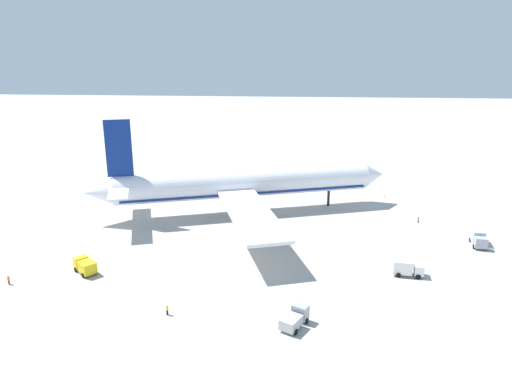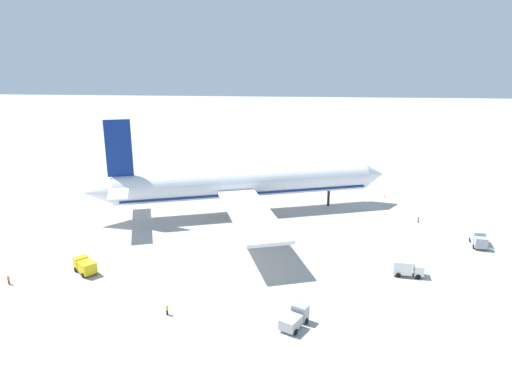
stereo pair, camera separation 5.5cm
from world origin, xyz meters
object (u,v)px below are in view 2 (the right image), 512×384
(ground_worker_1, at_px, (9,280))
(service_truck_3, at_px, (295,318))
(ground_worker_2, at_px, (167,310))
(traffic_cone_1, at_px, (204,173))
(service_truck_1, at_px, (478,238))
(traffic_cone_0, at_px, (384,196))
(service_truck_0, at_px, (85,266))
(airliner, at_px, (241,184))
(baggage_cart_0, at_px, (347,172))
(traffic_cone_2, at_px, (354,179))
(traffic_cone_3, at_px, (266,170))
(ground_worker_0, at_px, (418,219))
(service_truck_2, at_px, (407,267))

(ground_worker_1, bearing_deg, service_truck_3, -10.05)
(ground_worker_2, bearing_deg, traffic_cone_1, 97.13)
(service_truck_1, height_order, ground_worker_2, service_truck_1)
(service_truck_3, relative_size, traffic_cone_0, 10.61)
(service_truck_0, distance_m, traffic_cone_0, 82.83)
(airliner, xyz_separation_m, ground_worker_1, (-36.91, -41.79, -6.80))
(service_truck_1, xyz_separation_m, traffic_cone_0, (-13.92, 32.92, -1.44))
(ground_worker_2, relative_size, traffic_cone_0, 3.19)
(airliner, bearing_deg, ground_worker_1, -131.45)
(baggage_cart_0, xyz_separation_m, ground_worker_2, (-36.98, -90.56, 0.15))
(baggage_cart_0, height_order, ground_worker_2, ground_worker_2)
(service_truck_0, bearing_deg, traffic_cone_2, 50.66)
(traffic_cone_1, bearing_deg, airliner, -65.83)
(ground_worker_1, height_order, ground_worker_2, ground_worker_2)
(ground_worker_2, relative_size, traffic_cone_3, 3.19)
(service_truck_1, bearing_deg, service_truck_3, -138.65)
(baggage_cart_0, bearing_deg, traffic_cone_1, -176.12)
(traffic_cone_0, bearing_deg, service_truck_3, -110.36)
(traffic_cone_1, bearing_deg, service_truck_1, -38.05)
(ground_worker_2, xyz_separation_m, traffic_cone_0, (44.95, 65.59, -0.62))
(traffic_cone_1, bearing_deg, traffic_cone_0, -21.24)
(baggage_cart_0, bearing_deg, ground_worker_2, -112.21)
(traffic_cone_0, xyz_separation_m, traffic_cone_2, (-6.42, 17.75, 0.00))
(ground_worker_2, xyz_separation_m, traffic_cone_3, (9.78, 92.80, -0.62))
(airliner, relative_size, traffic_cone_1, 137.01)
(traffic_cone_2, bearing_deg, ground_worker_0, -73.78)
(service_truck_2, height_order, baggage_cart_0, service_truck_2)
(service_truck_1, xyz_separation_m, traffic_cone_3, (-49.09, 60.12, -1.44))
(service_truck_0, relative_size, ground_worker_0, 3.27)
(ground_worker_2, distance_m, traffic_cone_1, 87.99)
(service_truck_3, height_order, baggage_cart_0, service_truck_3)
(airliner, distance_m, traffic_cone_3, 44.25)
(ground_worker_0, xyz_separation_m, traffic_cone_1, (-60.44, 41.74, -0.56))
(service_truck_2, height_order, traffic_cone_3, service_truck_2)
(baggage_cart_0, bearing_deg, service_truck_3, -100.42)
(ground_worker_0, distance_m, traffic_cone_3, 61.73)
(service_truck_0, height_order, service_truck_2, service_truck_2)
(service_truck_0, xyz_separation_m, ground_worker_2, (19.08, -13.07, -0.58))
(ground_worker_0, height_order, traffic_cone_2, ground_worker_0)
(baggage_cart_0, height_order, ground_worker_1, ground_worker_1)
(ground_worker_2, relative_size, traffic_cone_2, 3.19)
(service_truck_2, xyz_separation_m, ground_worker_2, (-40.59, -17.12, -0.69))
(service_truck_0, height_order, ground_worker_0, service_truck_0)
(service_truck_3, distance_m, baggage_cart_0, 93.59)
(airliner, distance_m, baggage_cart_0, 51.97)
(ground_worker_2, xyz_separation_m, traffic_cone_2, (38.53, 83.35, -0.62))
(airliner, height_order, baggage_cart_0, airliner)
(traffic_cone_0, relative_size, traffic_cone_3, 1.00)
(ground_worker_2, bearing_deg, ground_worker_0, 42.62)
(ground_worker_2, relative_size, traffic_cone_1, 3.19)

